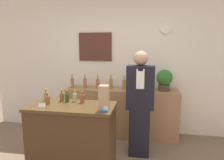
{
  "coord_description": "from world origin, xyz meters",
  "views": [
    {
      "loc": [
        0.58,
        -1.89,
        1.69
      ],
      "look_at": [
        0.07,
        1.13,
        1.18
      ],
      "focal_mm": 32.0,
      "sensor_mm": 36.0,
      "label": 1
    }
  ],
  "objects_px": {
    "potted_plant": "(164,79)",
    "paper_bag": "(104,98)",
    "tape_dispenser": "(105,110)",
    "shopkeeper": "(140,105)"
  },
  "relations": [
    {
      "from": "tape_dispenser",
      "to": "potted_plant",
      "type": "bearing_deg",
      "value": 60.07
    },
    {
      "from": "shopkeeper",
      "to": "tape_dispenser",
      "type": "height_order",
      "value": "shopkeeper"
    },
    {
      "from": "shopkeeper",
      "to": "paper_bag",
      "type": "xyz_separation_m",
      "value": [
        -0.42,
        -0.69,
        0.27
      ]
    },
    {
      "from": "shopkeeper",
      "to": "potted_plant",
      "type": "distance_m",
      "value": 0.82
    },
    {
      "from": "shopkeeper",
      "to": "paper_bag",
      "type": "distance_m",
      "value": 0.85
    },
    {
      "from": "shopkeeper",
      "to": "potted_plant",
      "type": "bearing_deg",
      "value": 57.43
    },
    {
      "from": "potted_plant",
      "to": "tape_dispenser",
      "type": "xyz_separation_m",
      "value": [
        -0.8,
        -1.39,
        -0.17
      ]
    },
    {
      "from": "shopkeeper",
      "to": "tape_dispenser",
      "type": "distance_m",
      "value": 0.86
    },
    {
      "from": "potted_plant",
      "to": "paper_bag",
      "type": "xyz_separation_m",
      "value": [
        -0.82,
        -1.33,
        -0.04
      ]
    },
    {
      "from": "potted_plant",
      "to": "tape_dispenser",
      "type": "height_order",
      "value": "potted_plant"
    }
  ]
}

